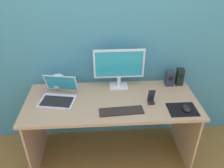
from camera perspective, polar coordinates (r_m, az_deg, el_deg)
The scene contains 12 objects.
ground_plane at distance 2.55m, azimuth -0.11°, elevation -17.40°, with size 8.00×8.00×0.00m, color olive.
wall_back at distance 2.18m, azimuth -0.79°, elevation 13.51°, with size 6.00×0.04×2.50m, color teal.
desk at distance 2.15m, azimuth -0.13°, elevation -7.09°, with size 1.58×0.65×0.72m.
monitor at distance 2.15m, azimuth 1.80°, elevation 4.45°, with size 0.49×0.14×0.40m.
speaker_right at distance 2.36m, azimuth 16.86°, elevation 1.80°, with size 0.07×0.07×0.18m.
speaker_near_monitor at distance 2.33m, azimuth 14.39°, elevation 1.46°, with size 0.08×0.09×0.15m.
laptop at distance 2.11m, azimuth -13.43°, elevation -2.77°, with size 0.36×0.35×0.21m.
fishbowl at distance 2.26m, azimuth -13.51°, elevation 0.63°, with size 0.16×0.16×0.16m, color silver.
keyboard_external at distance 1.93m, azimuth 2.39°, elevation -6.89°, with size 0.38×0.11×0.01m, color #29221E.
mousepad at distance 2.04m, azimuth 17.45°, elevation -6.19°, with size 0.25×0.20×0.00m, color black.
mouse at distance 2.03m, azimuth 18.39°, elevation -5.90°, with size 0.06×0.10×0.04m, color black.
phone_in_dock at distance 2.03m, azimuth 9.93°, elevation -3.61°, with size 0.06×0.06×0.14m.
Camera 1 is at (-0.10, -1.69, 1.91)m, focal length 35.95 mm.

